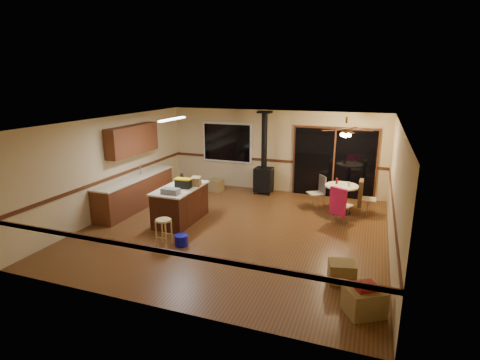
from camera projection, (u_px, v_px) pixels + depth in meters
The scene contains 35 objects.
floor at pixel (236, 228), 9.14m from camera, with size 7.00×7.00×0.00m, color brown.
ceiling at pixel (235, 121), 8.47m from camera, with size 7.00×7.00×0.00m, color silver.
wall_back at pixel (274, 151), 11.98m from camera, with size 7.00×7.00×0.00m, color #CBB380.
wall_front at pixel (154, 232), 5.63m from camera, with size 7.00×7.00×0.00m, color #CBB380.
wall_left at pixel (113, 166), 9.96m from camera, with size 7.00×7.00×0.00m, color #CBB380.
wall_right at pixel (396, 192), 7.65m from camera, with size 7.00×7.00×0.00m, color #CBB380.
chair_rail at pixel (236, 189), 8.88m from camera, with size 7.00×7.00×0.08m, color #4B2312, non-canonical shape.
window at pixel (227, 142), 12.41m from camera, with size 1.72×0.10×1.32m, color black.
sliding_door at pixel (334, 163), 11.38m from camera, with size 2.52×0.10×2.10m, color black.
lower_cabinets at pixel (136, 193), 10.54m from camera, with size 0.60×3.00×0.86m, color #602E18.
countertop at pixel (135, 177), 10.42m from camera, with size 0.64×3.04×0.04m, color beige.
upper_cabinets at pixel (133, 140), 10.38m from camera, with size 0.35×2.00×0.80m, color #602E18.
kitchen_island at pixel (181, 204), 9.52m from camera, with size 0.88×1.68×0.90m.
wood_stove at pixel (264, 171), 11.79m from camera, with size 0.55×0.50×2.52m.
ceiling_fan at pixel (346, 132), 9.65m from camera, with size 0.24×0.24×0.55m.
fluorescent_strip at pixel (172, 119), 9.34m from camera, with size 0.10×1.20×0.04m, color white.
toolbox_grey at pixel (170, 191), 8.86m from camera, with size 0.41×0.23×0.13m, color slate.
toolbox_black at pixel (183, 184), 9.32m from camera, with size 0.38×0.20×0.21m, color black.
toolbox_yellow_lid at pixel (183, 179), 9.28m from camera, with size 0.42×0.22×0.03m, color gold.
box_on_island at pixel (196, 181), 9.55m from camera, with size 0.24×0.32×0.21m, color olive.
bottle_dark at pixel (182, 179), 9.59m from camera, with size 0.09×0.09×0.31m, color black.
bottle_pink at pixel (194, 181), 9.56m from camera, with size 0.07×0.07×0.21m, color #D84C8C.
bottle_white at pixel (193, 181), 9.68m from camera, with size 0.06×0.06×0.18m, color white.
bar_stool at pixel (164, 232), 8.15m from camera, with size 0.33×0.33×0.60m, color tan.
blue_bucket at pixel (181, 240), 8.17m from camera, with size 0.29×0.29×0.24m, color #0B0DA5.
dining_table at pixel (341, 194), 10.08m from camera, with size 0.89×0.89×0.78m.
glass_red at pixel (337, 181), 10.14m from camera, with size 0.06×0.06×0.16m, color #590C14.
glass_cream at pixel (349, 184), 9.90m from camera, with size 0.05×0.05×0.13m, color beige.
chair_left at pixel (319, 188), 10.41m from camera, with size 0.56×0.56×0.51m.
chair_near at pixel (339, 201), 9.28m from camera, with size 0.59×0.61×0.70m.
chair_right at pixel (362, 193), 9.94m from camera, with size 0.47×0.44×0.70m.
box_under_window at pixel (215, 185), 12.19m from camera, with size 0.47×0.38×0.38m, color olive.
box_corner_a at pixel (364, 301), 5.77m from camera, with size 0.56×0.47×0.42m, color olive.
box_corner_b at pixel (342, 272), 6.69m from camera, with size 0.46×0.40×0.38m, color olive.
box_small_red at pixel (366, 286), 5.71m from camera, with size 0.32×0.27×0.09m, color maroon.
Camera 1 is at (3.01, -7.98, 3.51)m, focal length 28.00 mm.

